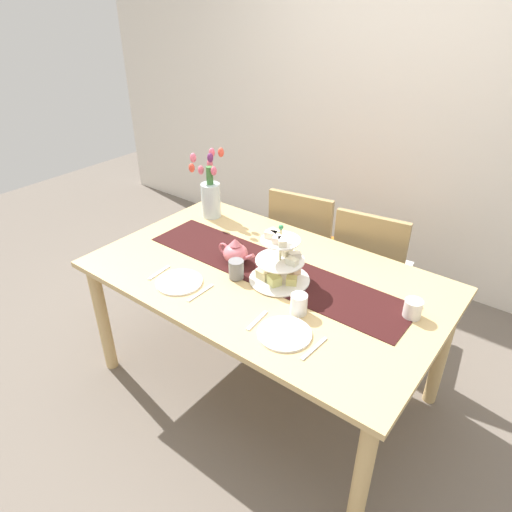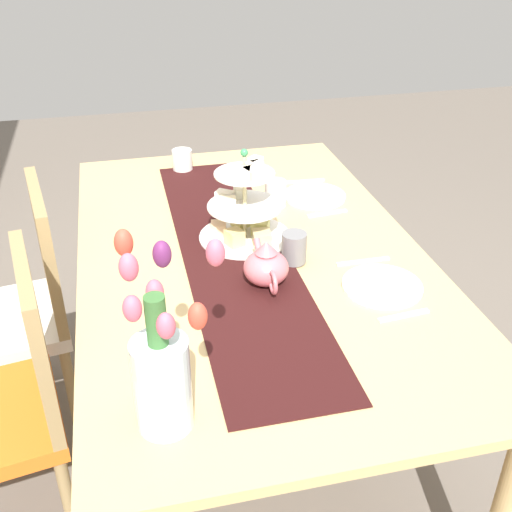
{
  "view_description": "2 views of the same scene",
  "coord_description": "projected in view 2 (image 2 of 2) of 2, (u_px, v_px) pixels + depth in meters",
  "views": [
    {
      "loc": [
        1.15,
        -1.56,
        2.01
      ],
      "look_at": [
        -0.05,
        -0.01,
        0.85
      ],
      "focal_mm": 32.16,
      "sensor_mm": 36.0,
      "label": 1
    },
    {
      "loc": [
        -1.66,
        0.37,
        1.73
      ],
      "look_at": [
        -0.09,
        0.01,
        0.79
      ],
      "focal_mm": 43.75,
      "sensor_mm": 36.0,
      "label": 2
    }
  ],
  "objects": [
    {
      "name": "table_runner",
      "position": [
        234.0,
        253.0,
        1.95
      ],
      "size": [
        1.47,
        0.32,
        0.0
      ],
      "primitive_type": "cube",
      "color": "black",
      "rests_on": "dining_table"
    },
    {
      "name": "chair_left",
      "position": [
        5.0,
        399.0,
        1.74
      ],
      "size": [
        0.48,
        0.48,
        0.91
      ],
      "color": "#9C8254",
      "rests_on": "ground_plane"
    },
    {
      "name": "chair_right",
      "position": [
        20.0,
        304.0,
        2.15
      ],
      "size": [
        0.48,
        0.48,
        0.91
      ],
      "color": "#9C8254",
      "rests_on": "ground_plane"
    },
    {
      "name": "dinner_plate_right",
      "position": [
        315.0,
        196.0,
        2.31
      ],
      "size": [
        0.23,
        0.23,
        0.01
      ],
      "primitive_type": "cylinder",
      "color": "white",
      "rests_on": "dining_table"
    },
    {
      "name": "fork_right",
      "position": [
        327.0,
        213.0,
        2.19
      ],
      "size": [
        0.03,
        0.15,
        0.01
      ],
      "primitive_type": "cube",
      "rotation": [
        0.0,
        0.0,
        0.09
      ],
      "color": "silver",
      "rests_on": "dining_table"
    },
    {
      "name": "cream_jug",
      "position": [
        182.0,
        160.0,
        2.52
      ],
      "size": [
        0.08,
        0.08,
        0.08
      ],
      "primitive_type": "cylinder",
      "color": "white",
      "rests_on": "dining_table"
    },
    {
      "name": "mug_grey",
      "position": [
        294.0,
        248.0,
        1.88
      ],
      "size": [
        0.08,
        0.08,
        0.09
      ],
      "primitive_type": "cylinder",
      "color": "slate",
      "rests_on": "table_runner"
    },
    {
      "name": "fork_left",
      "position": [
        404.0,
        315.0,
        1.66
      ],
      "size": [
        0.03,
        0.15,
        0.01
      ],
      "primitive_type": "cube",
      "rotation": [
        0.0,
        0.0,
        0.09
      ],
      "color": "silver",
      "rests_on": "dining_table"
    },
    {
      "name": "dinner_plate_left",
      "position": [
        382.0,
        286.0,
        1.78
      ],
      "size": [
        0.23,
        0.23,
        0.01
      ],
      "primitive_type": "cylinder",
      "color": "white",
      "rests_on": "dining_table"
    },
    {
      "name": "teapot",
      "position": [
        266.0,
        266.0,
        1.77
      ],
      "size": [
        0.24,
        0.13,
        0.14
      ],
      "color": "#D66B75",
      "rests_on": "table_runner"
    },
    {
      "name": "knife_right",
      "position": [
        303.0,
        181.0,
        2.43
      ],
      "size": [
        0.02,
        0.17,
        0.01
      ],
      "primitive_type": "cube",
      "rotation": [
        0.0,
        0.0,
        -0.06
      ],
      "color": "silver",
      "rests_on": "dining_table"
    },
    {
      "name": "mug_white_text",
      "position": [
        276.0,
        193.0,
        2.23
      ],
      "size": [
        0.08,
        0.08,
        0.09
      ],
      "primitive_type": "cylinder",
      "color": "white",
      "rests_on": "dining_table"
    },
    {
      "name": "tiered_cake_stand",
      "position": [
        244.0,
        212.0,
        1.99
      ],
      "size": [
        0.3,
        0.3,
        0.3
      ],
      "color": "beige",
      "rests_on": "table_runner"
    },
    {
      "name": "dining_table",
      "position": [
        251.0,
        275.0,
        2.01
      ],
      "size": [
        1.77,
        1.06,
        0.75
      ],
      "color": "tan",
      "rests_on": "ground_plane"
    },
    {
      "name": "knife_left",
      "position": [
        363.0,
        261.0,
        1.9
      ],
      "size": [
        0.01,
        0.17,
        0.01
      ],
      "primitive_type": "cube",
      "rotation": [
        0.0,
        0.0,
        0.0
      ],
      "color": "silver",
      "rests_on": "dining_table"
    },
    {
      "name": "ground_plane",
      "position": [
        252.0,
        424.0,
        2.34
      ],
      "size": [
        8.0,
        8.0,
        0.0
      ],
      "primitive_type": "plane",
      "color": "#6B6056"
    },
    {
      "name": "tulip_vase",
      "position": [
        162.0,
        367.0,
        1.25
      ],
      "size": [
        0.17,
        0.2,
        0.44
      ],
      "color": "silver",
      "rests_on": "dining_table"
    }
  ]
}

